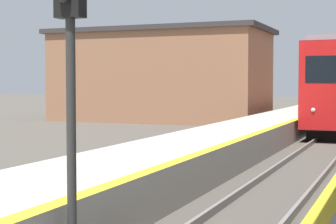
# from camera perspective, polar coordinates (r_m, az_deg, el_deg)

# --- Properties ---
(signal_near) EXTENTS (0.36, 0.31, 4.20)m
(signal_near) POSITION_cam_1_polar(r_m,az_deg,el_deg) (7.10, -9.93, 6.57)
(signal_near) COLOR #2D2D2D
(signal_near) RESTS_ON ground
(station_building) EXTENTS (14.16, 7.12, 5.99)m
(station_building) POSITION_cam_1_polar(r_m,az_deg,el_deg) (37.15, -0.71, 3.76)
(station_building) COLOR #9E6B4C
(station_building) RESTS_ON ground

